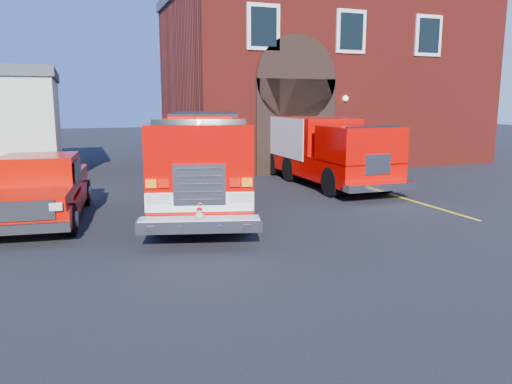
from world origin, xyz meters
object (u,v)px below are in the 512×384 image
object	(u,v)px
fire_station	(317,79)
secondary_truck	(323,148)
pickup_truck	(43,189)
fire_engine	(204,159)

from	to	relation	value
fire_station	secondary_truck	size ratio (longest dim) A/B	2.00
pickup_truck	secondary_truck	bearing A→B (deg)	16.41
pickup_truck	secondary_truck	xyz separation A→B (m)	(9.64, 2.84, 0.51)
fire_engine	pickup_truck	size ratio (longest dim) A/B	1.67
fire_station	pickup_truck	bearing A→B (deg)	-141.50
fire_engine	secondary_truck	size ratio (longest dim) A/B	1.21
fire_station	fire_engine	size ratio (longest dim) A/B	1.65
secondary_truck	pickup_truck	bearing A→B (deg)	-163.59
fire_station	pickup_truck	distance (m)	17.21
fire_station	fire_engine	world-z (taller)	fire_station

